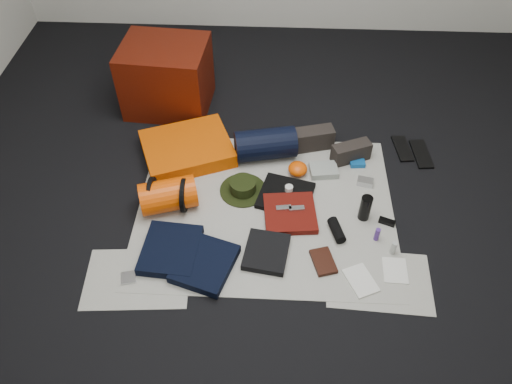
{
  "coord_description": "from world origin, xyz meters",
  "views": [
    {
      "loc": [
        0.04,
        -2.06,
        2.38
      ],
      "look_at": [
        -0.06,
        0.05,
        0.1
      ],
      "focal_mm": 35.0,
      "sensor_mm": 36.0,
      "label": 1
    }
  ],
  "objects_px": {
    "compact_camera": "(365,182)",
    "paperback_book": "(323,261)",
    "red_cabinet": "(167,77)",
    "navy_duffel": "(265,144)",
    "stuff_sack": "(168,195)",
    "water_bottle": "(365,208)",
    "sleeping_pad": "(187,149)"
  },
  "relations": [
    {
      "from": "navy_duffel",
      "to": "compact_camera",
      "type": "relative_size",
      "value": 4.04
    },
    {
      "from": "stuff_sack",
      "to": "paperback_book",
      "type": "relative_size",
      "value": 1.92
    },
    {
      "from": "navy_duffel",
      "to": "water_bottle",
      "type": "relative_size",
      "value": 2.32
    },
    {
      "from": "stuff_sack",
      "to": "water_bottle",
      "type": "xyz_separation_m",
      "value": [
        1.21,
        -0.03,
        -0.01
      ]
    },
    {
      "from": "compact_camera",
      "to": "stuff_sack",
      "type": "bearing_deg",
      "value": -155.65
    },
    {
      "from": "paperback_book",
      "to": "compact_camera",
      "type": "bearing_deg",
      "value": 48.57
    },
    {
      "from": "stuff_sack",
      "to": "navy_duffel",
      "type": "relative_size",
      "value": 0.84
    },
    {
      "from": "sleeping_pad",
      "to": "compact_camera",
      "type": "relative_size",
      "value": 5.75
    },
    {
      "from": "stuff_sack",
      "to": "compact_camera",
      "type": "xyz_separation_m",
      "value": [
        1.25,
        0.25,
        -0.08
      ]
    },
    {
      "from": "water_bottle",
      "to": "paperback_book",
      "type": "distance_m",
      "value": 0.45
    },
    {
      "from": "navy_duffel",
      "to": "water_bottle",
      "type": "bearing_deg",
      "value": -51.98
    },
    {
      "from": "stuff_sack",
      "to": "paperback_book",
      "type": "xyz_separation_m",
      "value": [
        0.95,
        -0.39,
        -0.09
      ]
    },
    {
      "from": "red_cabinet",
      "to": "navy_duffel",
      "type": "xyz_separation_m",
      "value": [
        0.75,
        -0.56,
        -0.14
      ]
    },
    {
      "from": "sleeping_pad",
      "to": "water_bottle",
      "type": "relative_size",
      "value": 3.3
    },
    {
      "from": "red_cabinet",
      "to": "sleeping_pad",
      "type": "distance_m",
      "value": 0.63
    },
    {
      "from": "red_cabinet",
      "to": "compact_camera",
      "type": "distance_m",
      "value": 1.64
    },
    {
      "from": "red_cabinet",
      "to": "navy_duffel",
      "type": "relative_size",
      "value": 1.48
    },
    {
      "from": "compact_camera",
      "to": "paperback_book",
      "type": "distance_m",
      "value": 0.71
    },
    {
      "from": "compact_camera",
      "to": "paperback_book",
      "type": "relative_size",
      "value": 0.57
    },
    {
      "from": "sleeping_pad",
      "to": "stuff_sack",
      "type": "relative_size",
      "value": 1.7
    },
    {
      "from": "red_cabinet",
      "to": "stuff_sack",
      "type": "bearing_deg",
      "value": -76.3
    },
    {
      "from": "stuff_sack",
      "to": "sleeping_pad",
      "type": "bearing_deg",
      "value": 84.7
    },
    {
      "from": "water_bottle",
      "to": "paperback_book",
      "type": "bearing_deg",
      "value": -126.61
    },
    {
      "from": "stuff_sack",
      "to": "navy_duffel",
      "type": "distance_m",
      "value": 0.76
    },
    {
      "from": "navy_duffel",
      "to": "sleeping_pad",
      "type": "bearing_deg",
      "value": 169.24
    },
    {
      "from": "red_cabinet",
      "to": "stuff_sack",
      "type": "relative_size",
      "value": 1.76
    },
    {
      "from": "water_bottle",
      "to": "navy_duffel",
      "type": "bearing_deg",
      "value": 139.88
    },
    {
      "from": "paperback_book",
      "to": "sleeping_pad",
      "type": "bearing_deg",
      "value": 119.8
    },
    {
      "from": "sleeping_pad",
      "to": "compact_camera",
      "type": "xyz_separation_m",
      "value": [
        1.2,
        -0.23,
        -0.03
      ]
    },
    {
      "from": "stuff_sack",
      "to": "navy_duffel",
      "type": "bearing_deg",
      "value": 40.16
    },
    {
      "from": "sleeping_pad",
      "to": "navy_duffel",
      "type": "bearing_deg",
      "value": 1.1
    },
    {
      "from": "red_cabinet",
      "to": "compact_camera",
      "type": "relative_size",
      "value": 5.97
    }
  ]
}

